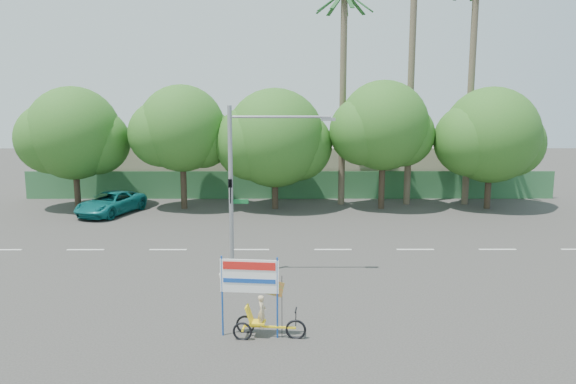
{
  "coord_description": "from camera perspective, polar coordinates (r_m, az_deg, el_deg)",
  "views": [
    {
      "loc": [
        -0.26,
        -18.3,
        7.42
      ],
      "look_at": [
        -0.19,
        4.21,
        3.5
      ],
      "focal_mm": 35.0,
      "sensor_mm": 36.0,
      "label": 1
    }
  ],
  "objects": [
    {
      "name": "ground",
      "position": [
        19.75,
        0.61,
        -12.19
      ],
      "size": [
        120.0,
        120.0,
        0.0
      ],
      "primitive_type": "plane",
      "color": "#33302D",
      "rests_on": "ground"
    },
    {
      "name": "fence",
      "position": [
        40.31,
        0.2,
        0.72
      ],
      "size": [
        38.0,
        0.08,
        2.0
      ],
      "primitive_type": "cube",
      "color": "#336B3D",
      "rests_on": "ground"
    },
    {
      "name": "building_left",
      "position": [
        45.68,
        -12.49,
        2.83
      ],
      "size": [
        12.0,
        8.0,
        4.0
      ],
      "primitive_type": "cube",
      "color": "#C0B599",
      "rests_on": "ground"
    },
    {
      "name": "building_right",
      "position": [
        45.41,
        10.32,
        2.61
      ],
      "size": [
        14.0,
        8.0,
        3.6
      ],
      "primitive_type": "cube",
      "color": "#C0B599",
      "rests_on": "ground"
    },
    {
      "name": "tree_far_left",
      "position": [
        38.92,
        -21.01,
        5.31
      ],
      "size": [
        7.14,
        6.0,
        7.96
      ],
      "color": "#473828",
      "rests_on": "ground"
    },
    {
      "name": "tree_left",
      "position": [
        37.01,
        -10.8,
        6.05
      ],
      "size": [
        6.66,
        5.6,
        8.07
      ],
      "color": "#473828",
      "rests_on": "ground"
    },
    {
      "name": "tree_center",
      "position": [
        36.43,
        -1.42,
        5.23
      ],
      "size": [
        7.62,
        6.4,
        7.85
      ],
      "color": "#473828",
      "rests_on": "ground"
    },
    {
      "name": "tree_right",
      "position": [
        36.89,
        9.59,
        6.35
      ],
      "size": [
        6.9,
        5.8,
        8.36
      ],
      "color": "#473828",
      "rests_on": "ground"
    },
    {
      "name": "tree_far_right",
      "position": [
        38.73,
        19.86,
        5.19
      ],
      "size": [
        7.38,
        6.2,
        7.94
      ],
      "color": "#473828",
      "rests_on": "ground"
    },
    {
      "name": "palm_tall",
      "position": [
        38.81,
        12.51,
        14.15
      ],
      "size": [
        3.73,
        3.79,
        17.45
      ],
      "color": "#70604C",
      "rests_on": "ground"
    },
    {
      "name": "palm_mid",
      "position": [
        39.79,
        18.21,
        12.25
      ],
      "size": [
        3.73,
        3.79,
        15.45
      ],
      "color": "#70604C",
      "rests_on": "ground"
    },
    {
      "name": "palm_short",
      "position": [
        38.01,
        5.63,
        12.01
      ],
      "size": [
        3.73,
        3.79,
        14.45
      ],
      "color": "#70604C",
      "rests_on": "ground"
    },
    {
      "name": "traffic_signal",
      "position": [
        22.82,
        -5.04,
        -1.54
      ],
      "size": [
        4.72,
        1.1,
        7.0
      ],
      "color": "gray",
      "rests_on": "ground"
    },
    {
      "name": "trike_billboard",
      "position": [
        17.6,
        -3.09,
        -11.35
      ],
      "size": [
        2.65,
        0.72,
        2.61
      ],
      "rotation": [
        0.0,
        0.0,
        -0.11
      ],
      "color": "black",
      "rests_on": "ground"
    },
    {
      "name": "pickup_truck",
      "position": [
        36.85,
        -17.57,
        -1.08
      ],
      "size": [
        3.9,
        5.57,
        1.41
      ],
      "primitive_type": "imported",
      "rotation": [
        0.0,
        0.0,
        -0.34
      ],
      "color": "#0E6565",
      "rests_on": "ground"
    }
  ]
}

